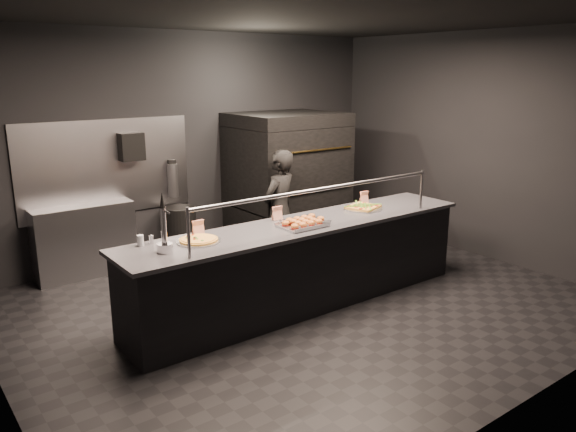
# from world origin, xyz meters

# --- Properties ---
(room) EXTENTS (6.04, 6.00, 3.00)m
(room) POSITION_xyz_m (-0.02, 0.05, 1.50)
(room) COLOR black
(room) RESTS_ON ground
(service_counter) EXTENTS (4.10, 0.78, 1.37)m
(service_counter) POSITION_xyz_m (0.00, -0.00, 0.46)
(service_counter) COLOR black
(service_counter) RESTS_ON ground
(pizza_oven) EXTENTS (1.50, 1.23, 1.91)m
(pizza_oven) POSITION_xyz_m (1.20, 1.90, 0.97)
(pizza_oven) COLOR black
(pizza_oven) RESTS_ON ground
(prep_shelf) EXTENTS (1.20, 0.35, 0.90)m
(prep_shelf) POSITION_xyz_m (-1.60, 2.32, 0.45)
(prep_shelf) COLOR #99999E
(prep_shelf) RESTS_ON ground
(towel_dispenser) EXTENTS (0.30, 0.20, 0.35)m
(towel_dispenser) POSITION_xyz_m (-0.90, 2.39, 1.55)
(towel_dispenser) COLOR black
(towel_dispenser) RESTS_ON room
(fire_extinguisher) EXTENTS (0.14, 0.14, 0.51)m
(fire_extinguisher) POSITION_xyz_m (-0.35, 2.40, 1.06)
(fire_extinguisher) COLOR #B2B2B7
(fire_extinguisher) RESTS_ON room
(beer_tap) EXTENTS (0.14, 0.20, 0.54)m
(beer_tap) POSITION_xyz_m (-1.60, -0.03, 1.08)
(beer_tap) COLOR silver
(beer_tap) RESTS_ON service_counter
(round_pizza) EXTENTS (0.42, 0.42, 0.03)m
(round_pizza) POSITION_xyz_m (-1.21, 0.08, 0.94)
(round_pizza) COLOR silver
(round_pizza) RESTS_ON service_counter
(slider_tray_a) EXTENTS (0.46, 0.34, 0.07)m
(slider_tray_a) POSITION_xyz_m (-0.10, -0.09, 0.95)
(slider_tray_a) COLOR silver
(slider_tray_a) RESTS_ON service_counter
(slider_tray_b) EXTENTS (0.50, 0.42, 0.07)m
(slider_tray_b) POSITION_xyz_m (-0.00, -0.02, 0.95)
(slider_tray_b) COLOR silver
(slider_tray_b) RESTS_ON service_counter
(square_pizza) EXTENTS (0.44, 0.44, 0.05)m
(square_pizza) POSITION_xyz_m (0.94, 0.08, 0.94)
(square_pizza) COLOR silver
(square_pizza) RESTS_ON service_counter
(condiment_jar) EXTENTS (0.16, 0.06, 0.10)m
(condiment_jar) POSITION_xyz_m (-1.67, 0.28, 0.97)
(condiment_jar) COLOR silver
(condiment_jar) RESTS_ON service_counter
(tent_cards) EXTENTS (2.38, 0.04, 0.15)m
(tent_cards) POSITION_xyz_m (-0.03, 0.28, 1.00)
(tent_cards) COLOR white
(tent_cards) RESTS_ON service_counter
(trash_bin) EXTENTS (0.43, 0.43, 0.71)m
(trash_bin) POSITION_xyz_m (-0.36, 2.22, 0.36)
(trash_bin) COLOR black
(trash_bin) RESTS_ON ground
(worker) EXTENTS (0.65, 0.53, 1.54)m
(worker) POSITION_xyz_m (0.49, 1.11, 0.77)
(worker) COLOR black
(worker) RESTS_ON ground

